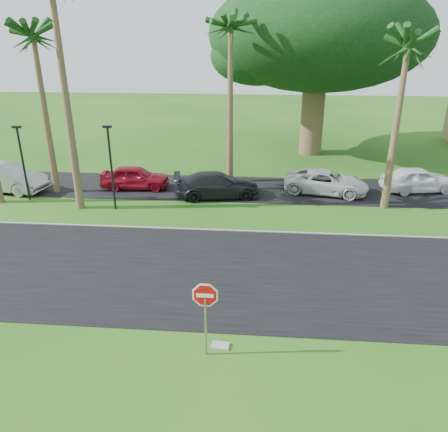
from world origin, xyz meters
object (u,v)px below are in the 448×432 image
car_silver (6,178)px  car_red (135,178)px  car_dark (217,185)px  car_minivan (326,182)px  stop_sign_near (205,305)px  car_pickup (418,180)px

car_silver → car_red: car_silver is taller
car_dark → car_minivan: (6.54, 1.22, -0.03)m
car_silver → car_minivan: 19.64m
stop_sign_near → car_red: (-6.30, 15.02, -1.05)m
car_minivan → car_pickup: (5.66, 0.78, 0.06)m
car_dark → car_minivan: 6.66m
car_pickup → stop_sign_near: bearing=134.2°
car_silver → car_pickup: 25.34m
car_minivan → car_pickup: car_pickup is taller
car_dark → stop_sign_near: bearing=173.5°
stop_sign_near → car_dark: stop_sign_near is taller
car_dark → car_red: bearing=67.5°
car_red → car_pickup: (17.47, 0.90, 0.04)m
car_minivan → car_silver: bearing=105.8°
car_red → car_dark: (5.26, -1.10, 0.01)m
stop_sign_near → car_dark: (-1.03, 13.92, -1.04)m
car_silver → car_minivan: (19.59, 1.30, -0.14)m
car_red → car_pickup: 17.49m
car_pickup → car_silver: bearing=84.0°
car_minivan → stop_sign_near: bearing=172.0°
car_red → car_minivan: size_ratio=0.84×
car_silver → car_minivan: size_ratio=1.01×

